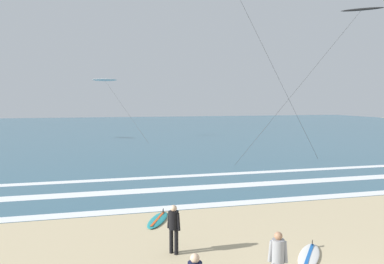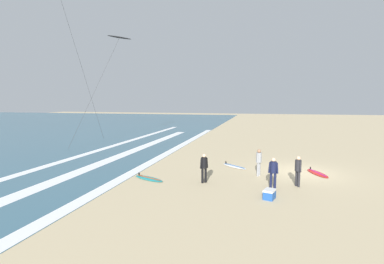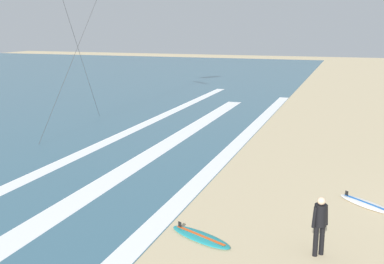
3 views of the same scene
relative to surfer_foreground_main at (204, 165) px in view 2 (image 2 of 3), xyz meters
name	(u,v)px [view 2 (image 2 of 3)]	position (x,y,z in m)	size (l,w,h in m)	color
ground_plane	(301,172)	(3.68, -5.43, -0.96)	(160.00, 160.00, 0.00)	tan
wave_foam_shoreline	(144,166)	(2.76, 4.73, -0.94)	(49.02, 0.75, 0.01)	white
wave_foam_mid_break	(113,158)	(4.65, 8.07, -0.94)	(37.93, 1.03, 0.01)	white
wave_foam_outer_break	(64,161)	(3.06, 11.20, -0.94)	(55.41, 0.73, 0.01)	white
surfer_foreground_main	(204,165)	(0.00, 0.00, 0.00)	(0.41, 0.43, 1.60)	black
surfer_right_near	(298,168)	(0.52, -4.86, 0.00)	(0.49, 0.32, 1.60)	#232328
surfer_left_near	(273,170)	(-0.20, -3.60, 0.00)	(0.32, 0.51, 1.60)	#141938
surfer_mid_group	(259,160)	(2.16, -2.87, 0.00)	(0.51, 0.32, 1.60)	gray
surfboard_left_pile	(317,173)	(3.46, -6.36, -0.91)	(2.18, 1.30, 0.25)	red
surfboard_near_water	(234,166)	(4.07, -1.26, -0.91)	(1.79, 2.01, 0.25)	silver
surfboard_foreground_flat	(149,178)	(-0.08, 3.19, -0.91)	(1.42, 2.16, 0.25)	teal
kite_black_low_near	(119,38)	(18.08, 14.38, 11.18)	(12.35, 2.48, 12.45)	black
cooler_box	(269,194)	(-1.80, -3.40, -0.74)	(0.72, 0.62, 0.44)	#1E4C9E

